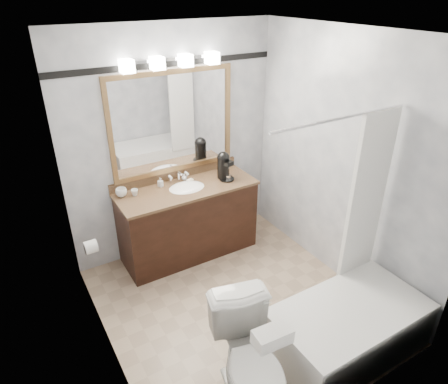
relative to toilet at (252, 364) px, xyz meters
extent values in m
cube|color=tan|center=(0.46, 0.92, -0.41)|extent=(2.40, 2.60, 0.01)
cube|color=white|center=(0.46, 0.92, 2.10)|extent=(2.40, 2.60, 0.01)
cube|color=silver|center=(0.46, 2.23, 0.84)|extent=(2.40, 0.01, 2.50)
cube|color=silver|center=(0.46, -0.38, 0.84)|extent=(2.40, 0.01, 2.50)
cube|color=silver|center=(-0.75, 0.92, 0.84)|extent=(0.01, 2.60, 2.50)
cube|color=silver|center=(1.66, 0.92, 0.84)|extent=(0.01, 2.60, 2.50)
cube|color=black|center=(0.46, 1.94, 0.00)|extent=(1.50, 0.55, 0.82)
cube|color=olive|center=(0.46, 1.94, 0.43)|extent=(1.53, 0.58, 0.03)
cube|color=olive|center=(0.46, 2.21, 0.49)|extent=(1.53, 0.03, 0.10)
ellipsoid|color=white|center=(0.46, 1.94, 0.41)|extent=(0.44, 0.34, 0.14)
cube|color=#9B7346|center=(0.46, 2.20, 1.62)|extent=(1.40, 0.04, 0.05)
cube|color=#9B7346|center=(0.46, 2.20, 0.57)|extent=(1.40, 0.04, 0.05)
cube|color=#9B7346|center=(-0.22, 2.20, 1.09)|extent=(0.05, 0.04, 1.00)
cube|color=#9B7346|center=(1.13, 2.20, 1.09)|extent=(0.05, 0.04, 1.00)
cube|color=white|center=(0.46, 2.21, 1.09)|extent=(1.30, 0.01, 1.00)
cube|color=silver|center=(0.46, 2.19, 1.74)|extent=(0.90, 0.05, 0.03)
cube|color=white|center=(0.01, 2.14, 1.72)|extent=(0.12, 0.12, 0.12)
cube|color=white|center=(0.31, 2.14, 1.72)|extent=(0.12, 0.12, 0.12)
cube|color=white|center=(0.61, 2.14, 1.72)|extent=(0.12, 0.12, 0.12)
cube|color=white|center=(0.91, 2.14, 1.72)|extent=(0.12, 0.12, 0.12)
cube|color=black|center=(0.46, 2.21, 1.69)|extent=(2.40, 0.01, 0.06)
cube|color=white|center=(0.99, 0.00, -0.18)|extent=(1.30, 0.72, 0.45)
cylinder|color=silver|center=(0.99, 0.38, 1.54)|extent=(1.30, 0.02, 0.02)
cube|color=white|center=(1.41, 0.37, 0.77)|extent=(0.40, 0.04, 1.55)
cylinder|color=white|center=(-0.68, 1.58, 0.29)|extent=(0.11, 0.12, 0.12)
imported|color=white|center=(0.00, 0.00, 0.00)|extent=(0.63, 0.89, 0.82)
cube|color=white|center=(0.00, -0.20, 0.46)|extent=(0.25, 0.15, 0.10)
cylinder|color=black|center=(0.93, 1.88, 0.45)|extent=(0.17, 0.17, 0.02)
cylinder|color=black|center=(0.92, 1.93, 0.57)|extent=(0.14, 0.14, 0.24)
sphere|color=black|center=(0.92, 1.93, 0.69)|extent=(0.14, 0.14, 0.14)
cube|color=black|center=(0.94, 1.86, 0.65)|extent=(0.11, 0.11, 0.05)
cylinder|color=silver|center=(0.94, 1.86, 0.48)|extent=(0.06, 0.06, 0.06)
imported|color=white|center=(-0.21, 2.10, 0.49)|extent=(0.13, 0.13, 0.09)
imported|color=white|center=(-0.08, 2.05, 0.48)|extent=(0.09, 0.09, 0.07)
imported|color=white|center=(0.23, 2.10, 0.49)|extent=(0.06, 0.06, 0.10)
imported|color=white|center=(0.52, 2.12, 0.48)|extent=(0.07, 0.07, 0.07)
cube|color=beige|center=(0.56, 2.05, 0.45)|extent=(0.08, 0.06, 0.02)
camera|label=1|loc=(-1.17, -1.56, 2.39)|focal=32.00mm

